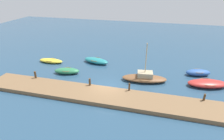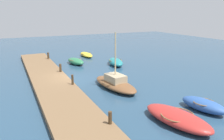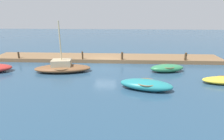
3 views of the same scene
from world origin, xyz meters
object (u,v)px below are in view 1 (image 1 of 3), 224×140
Objects in this scene: rowboat_teal at (96,61)px; dinghy_blue at (198,72)px; mooring_post_mid_east at (129,87)px; sailboat_brown at (144,78)px; rowboat_yellow at (51,61)px; mooring_post_mid_west at (90,82)px; motorboat_red at (207,83)px; mooring_post_west at (35,75)px; rowboat_green at (67,71)px; mooring_post_east at (204,97)px.

dinghy_blue is (14.58, -0.54, 0.02)m from rowboat_teal.
sailboat_brown is at bearing 69.36° from mooring_post_mid_east.
rowboat_yellow is 4.55× the size of mooring_post_mid_west.
sailboat_brown reaches higher than mooring_post_mid_west.
dinghy_blue is at bearing 90.69° from motorboat_red.
mooring_post_west is 0.98× the size of mooring_post_mid_east.
motorboat_red is at bearing -90.62° from dinghy_blue.
mooring_post_mid_east is at bearing -36.16° from rowboat_teal.
rowboat_teal is 1.25× the size of dinghy_blue.
mooring_post_mid_east is (9.13, -2.98, 0.49)m from rowboat_green.
rowboat_green is at bearing 146.44° from mooring_post_mid_west.
motorboat_red is (15.22, -3.46, 0.00)m from rowboat_teal.
mooring_post_east is (14.18, -7.46, 0.41)m from rowboat_teal.
dinghy_blue is 10.66m from mooring_post_mid_east.
rowboat_teal is 4.91× the size of mooring_post_west.
sailboat_brown is 6.49× the size of mooring_post_mid_east.
rowboat_green reaches higher than rowboat_yellow.
mooring_post_mid_east is 7.69m from mooring_post_east.
rowboat_green is 9.61m from mooring_post_mid_east.
mooring_post_west reaches higher than mooring_post_mid_west.
rowboat_yellow is (-4.21, 2.93, -0.10)m from rowboat_green.
rowboat_green is 0.93× the size of rowboat_yellow.
motorboat_red is 22.15m from rowboat_yellow.
rowboat_teal is 0.88× the size of motorboat_red.
mooring_post_mid_east is (-8.73, -4.01, 0.48)m from motorboat_red.
mooring_post_mid_west is at bearing -156.94° from sailboat_brown.
sailboat_brown is 7.70× the size of mooring_post_east.
mooring_post_west is at bearing 179.32° from motorboat_red.
mooring_post_mid_west is at bearing -44.57° from rowboat_green.
rowboat_teal reaches higher than rowboat_yellow.
rowboat_teal reaches higher than rowboat_green.
sailboat_brown is 3.76m from mooring_post_mid_east.
rowboat_teal is 9.22m from mooring_post_west.
mooring_post_mid_east is 1.19× the size of mooring_post_east.
mooring_post_east is at bearing -36.14° from sailboat_brown.
mooring_post_mid_west reaches higher than rowboat_yellow.
rowboat_teal and motorboat_red have the same top height.
sailboat_brown is 10.46m from rowboat_green.
mooring_post_west is 7.24m from mooring_post_mid_west.
rowboat_yellow is 4.35× the size of mooring_post_mid_east.
rowboat_yellow is (-6.85, -1.56, -0.12)m from rowboat_teal.
sailboat_brown is at bearing -14.08° from rowboat_teal.
sailboat_brown is 1.69× the size of dinghy_blue.
rowboat_yellow is at bearing 163.40° from motorboat_red.
dinghy_blue is (6.78, 3.42, -0.04)m from sailboat_brown.
rowboat_green is 17.67m from dinghy_blue.
motorboat_red is 6.53× the size of mooring_post_east.
rowboat_green is 4.82× the size of mooring_post_east.
mooring_post_mid_east reaches higher than mooring_post_west.
rowboat_teal is at bearing 152.23° from mooring_post_east.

